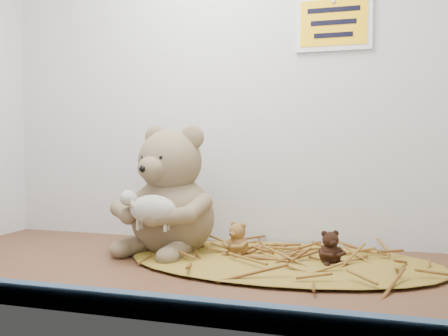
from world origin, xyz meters
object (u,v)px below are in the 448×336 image
(toy_lamb, at_px, (153,210))
(mini_teddy_brown, at_px, (330,246))
(main_teddy, at_px, (172,189))
(mini_teddy_tan, at_px, (238,237))

(toy_lamb, relative_size, mini_teddy_brown, 1.98)
(toy_lamb, height_order, mini_teddy_brown, toy_lamb)
(toy_lamb, bearing_deg, main_teddy, 90.00)
(mini_teddy_tan, bearing_deg, mini_teddy_brown, 19.26)
(toy_lamb, bearing_deg, mini_teddy_brown, 9.80)
(toy_lamb, distance_m, mini_teddy_brown, 0.38)
(main_teddy, relative_size, mini_teddy_tan, 4.06)
(mini_teddy_tan, relative_size, mini_teddy_brown, 1.07)
(main_teddy, bearing_deg, mini_teddy_brown, 9.19)
(mini_teddy_tan, bearing_deg, main_teddy, -164.69)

